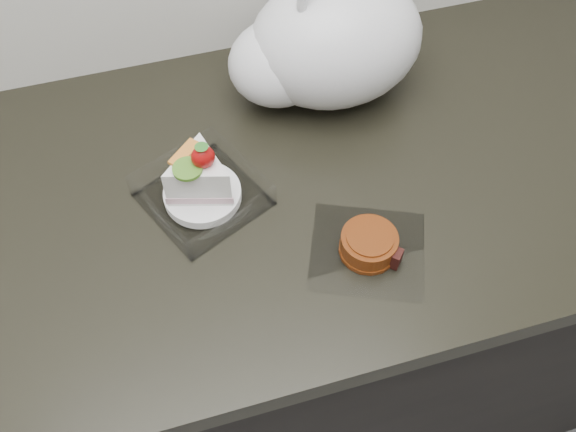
{
  "coord_description": "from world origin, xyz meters",
  "views": [
    {
      "loc": [
        -0.01,
        1.11,
        1.65
      ],
      "look_at": [
        0.13,
        1.6,
        0.94
      ],
      "focal_mm": 40.0,
      "sensor_mm": 36.0,
      "label": 1
    }
  ],
  "objects": [
    {
      "name": "counter",
      "position": [
        0.0,
        1.69,
        0.45
      ],
      "size": [
        2.04,
        0.64,
        0.9
      ],
      "color": "black",
      "rests_on": "ground"
    },
    {
      "name": "cake_tray",
      "position": [
        0.03,
        1.69,
        0.93
      ],
      "size": [
        0.2,
        0.2,
        0.12
      ],
      "rotation": [
        0.0,
        0.0,
        0.43
      ],
      "color": "white",
      "rests_on": "counter"
    },
    {
      "name": "mooncake_wrap",
      "position": [
        0.23,
        1.53,
        0.91
      ],
      "size": [
        0.2,
        0.2,
        0.04
      ],
      "rotation": [
        0.0,
        0.0,
        -0.23
      ],
      "color": "white",
      "rests_on": "counter"
    },
    {
      "name": "plastic_bag",
      "position": [
        0.26,
        1.85,
        1.0
      ],
      "size": [
        0.33,
        0.26,
        0.25
      ],
      "rotation": [
        0.0,
        0.0,
        0.18
      ],
      "color": "white",
      "rests_on": "counter"
    }
  ]
}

